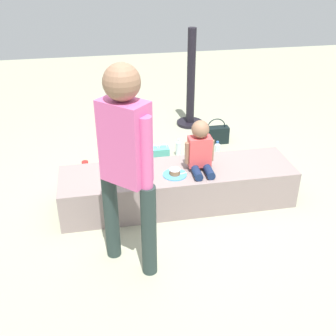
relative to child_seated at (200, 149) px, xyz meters
name	(u,v)px	position (x,y,z in m)	size (l,w,h in m)	color
ground_plane	(178,203)	(-0.20, 0.03, -0.58)	(12.00, 12.00, 0.00)	#9CA084
concrete_ledge	(178,187)	(-0.20, 0.03, -0.40)	(2.21, 0.58, 0.37)	gray
child_seated	(200,149)	(0.00, 0.00, 0.00)	(0.28, 0.32, 0.48)	#15274D
adult_standing	(126,155)	(-0.74, -0.74, 0.38)	(0.37, 0.37, 1.60)	#263532
cake_plate	(175,173)	(-0.25, -0.06, -0.19)	(0.22, 0.22, 0.07)	#4CA5D8
gift_bag	(159,159)	(-0.27, 0.71, -0.44)	(0.23, 0.11, 0.32)	#59C6B2
railing_post	(191,89)	(0.37, 1.91, -0.08)	(0.36, 0.36, 1.30)	black
water_bottle_near_gift	(178,148)	(0.02, 1.01, -0.48)	(0.06, 0.06, 0.22)	silver
water_bottle_far_side	(217,149)	(0.46, 0.91, -0.49)	(0.07, 0.07, 0.19)	silver
party_cup_red	(85,166)	(-1.08, 0.84, -0.52)	(0.07, 0.07, 0.12)	red
cake_box_white	(79,180)	(-1.15, 0.54, -0.52)	(0.28, 0.32, 0.12)	white
handbag_black_leather	(216,135)	(0.55, 1.26, -0.47)	(0.32, 0.12, 0.33)	black
handbag_brown_canvas	(133,144)	(-0.50, 1.18, -0.46)	(0.31, 0.15, 0.33)	brown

